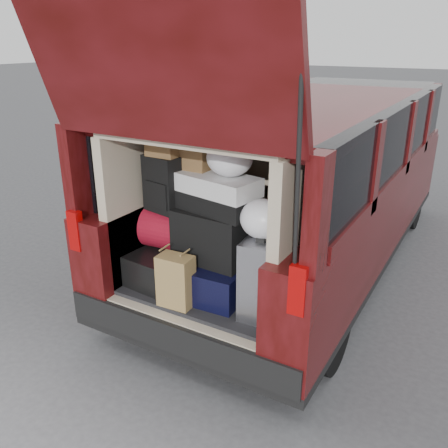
{
  "coord_description": "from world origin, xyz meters",
  "views": [
    {
      "loc": [
        1.67,
        -2.53,
        2.32
      ],
      "look_at": [
        0.07,
        0.2,
        1.08
      ],
      "focal_mm": 38.0,
      "sensor_mm": 36.0,
      "label": 1
    }
  ],
  "objects_px": {
    "navy_hardshell": "(218,276)",
    "black_hardshell": "(170,265)",
    "kraft_bag": "(176,281)",
    "silver_roller": "(263,276)",
    "red_duffel": "(176,230)",
    "twotone_duffel": "(218,193)",
    "black_soft_case": "(212,236)",
    "backpack": "(164,184)"
  },
  "relations": [
    {
      "from": "black_soft_case",
      "to": "backpack",
      "type": "distance_m",
      "value": 0.52
    },
    {
      "from": "navy_hardshell",
      "to": "black_hardshell",
      "type": "bearing_deg",
      "value": 179.22
    },
    {
      "from": "silver_roller",
      "to": "black_soft_case",
      "type": "height_order",
      "value": "black_soft_case"
    },
    {
      "from": "backpack",
      "to": "silver_roller",
      "type": "bearing_deg",
      "value": 5.83
    },
    {
      "from": "kraft_bag",
      "to": "black_soft_case",
      "type": "xyz_separation_m",
      "value": [
        0.11,
        0.31,
        0.25
      ]
    },
    {
      "from": "silver_roller",
      "to": "black_soft_case",
      "type": "distance_m",
      "value": 0.5
    },
    {
      "from": "navy_hardshell",
      "to": "red_duffel",
      "type": "relative_size",
      "value": 1.17
    },
    {
      "from": "black_hardshell",
      "to": "silver_roller",
      "type": "distance_m",
      "value": 0.85
    },
    {
      "from": "kraft_bag",
      "to": "red_duffel",
      "type": "distance_m",
      "value": 0.47
    },
    {
      "from": "red_duffel",
      "to": "black_soft_case",
      "type": "xyz_separation_m",
      "value": [
        0.35,
        -0.03,
        0.04
      ]
    },
    {
      "from": "kraft_bag",
      "to": "twotone_duffel",
      "type": "height_order",
      "value": "twotone_duffel"
    },
    {
      "from": "kraft_bag",
      "to": "twotone_duffel",
      "type": "relative_size",
      "value": 0.65
    },
    {
      "from": "red_duffel",
      "to": "twotone_duffel",
      "type": "height_order",
      "value": "twotone_duffel"
    },
    {
      "from": "twotone_duffel",
      "to": "black_hardshell",
      "type": "bearing_deg",
      "value": -163.68
    },
    {
      "from": "kraft_bag",
      "to": "backpack",
      "type": "distance_m",
      "value": 0.72
    },
    {
      "from": "silver_roller",
      "to": "black_soft_case",
      "type": "xyz_separation_m",
      "value": [
        -0.46,
        0.09,
        0.16
      ]
    },
    {
      "from": "navy_hardshell",
      "to": "red_duffel",
      "type": "height_order",
      "value": "red_duffel"
    },
    {
      "from": "black_soft_case",
      "to": "twotone_duffel",
      "type": "distance_m",
      "value": 0.32
    },
    {
      "from": "navy_hardshell",
      "to": "red_duffel",
      "type": "xyz_separation_m",
      "value": [
        -0.39,
        0.03,
        0.28
      ]
    },
    {
      "from": "black_hardshell",
      "to": "navy_hardshell",
      "type": "bearing_deg",
      "value": 7.28
    },
    {
      "from": "backpack",
      "to": "twotone_duffel",
      "type": "distance_m",
      "value": 0.44
    },
    {
      "from": "silver_roller",
      "to": "red_duffel",
      "type": "xyz_separation_m",
      "value": [
        -0.8,
        0.13,
        0.13
      ]
    },
    {
      "from": "navy_hardshell",
      "to": "silver_roller",
      "type": "distance_m",
      "value": 0.45
    },
    {
      "from": "navy_hardshell",
      "to": "kraft_bag",
      "type": "xyz_separation_m",
      "value": [
        -0.16,
        -0.31,
        0.06
      ]
    },
    {
      "from": "navy_hardshell",
      "to": "black_soft_case",
      "type": "relative_size",
      "value": 1.09
    },
    {
      "from": "black_hardshell",
      "to": "backpack",
      "type": "relative_size",
      "value": 1.46
    },
    {
      "from": "black_hardshell",
      "to": "black_soft_case",
      "type": "relative_size",
      "value": 1.15
    },
    {
      "from": "navy_hardshell",
      "to": "twotone_duffel",
      "type": "distance_m",
      "value": 0.64
    },
    {
      "from": "black_hardshell",
      "to": "navy_hardshell",
      "type": "height_order",
      "value": "navy_hardshell"
    },
    {
      "from": "kraft_bag",
      "to": "black_soft_case",
      "type": "height_order",
      "value": "black_soft_case"
    },
    {
      "from": "navy_hardshell",
      "to": "twotone_duffel",
      "type": "bearing_deg",
      "value": 113.19
    },
    {
      "from": "kraft_bag",
      "to": "silver_roller",
      "type": "bearing_deg",
      "value": 17.63
    },
    {
      "from": "silver_roller",
      "to": "backpack",
      "type": "height_order",
      "value": "backpack"
    },
    {
      "from": "navy_hardshell",
      "to": "kraft_bag",
      "type": "distance_m",
      "value": 0.35
    },
    {
      "from": "black_hardshell",
      "to": "silver_roller",
      "type": "height_order",
      "value": "silver_roller"
    },
    {
      "from": "red_duffel",
      "to": "backpack",
      "type": "relative_size",
      "value": 1.18
    },
    {
      "from": "kraft_bag",
      "to": "backpack",
      "type": "height_order",
      "value": "backpack"
    },
    {
      "from": "red_duffel",
      "to": "twotone_duffel",
      "type": "distance_m",
      "value": 0.52
    },
    {
      "from": "black_hardshell",
      "to": "backpack",
      "type": "xyz_separation_m",
      "value": [
        -0.02,
        0.01,
        0.65
      ]
    },
    {
      "from": "kraft_bag",
      "to": "black_soft_case",
      "type": "relative_size",
      "value": 0.71
    },
    {
      "from": "kraft_bag",
      "to": "twotone_duffel",
      "type": "xyz_separation_m",
      "value": [
        0.15,
        0.33,
        0.57
      ]
    },
    {
      "from": "navy_hardshell",
      "to": "kraft_bag",
      "type": "bearing_deg",
      "value": -120.14
    }
  ]
}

